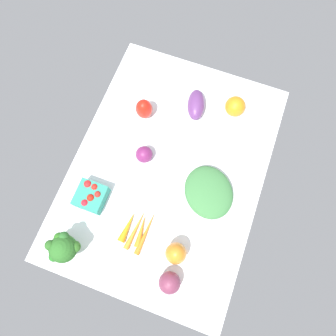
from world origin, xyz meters
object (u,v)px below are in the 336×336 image
leafy_greens_clump (209,192)px  red_onion_near_basket (144,154)px  berry_basket (91,196)px  eggplant (196,105)px  bell_pepper_orange (176,253)px  broccoli_head (63,248)px  carrot_bunch (137,229)px  red_onion_center (170,283)px  bell_pepper_red (144,109)px  heirloom_tomato_orange (235,106)px

leafy_greens_clump → red_onion_near_basket: (-5.68, -29.23, 0.32)cm
berry_basket → red_onion_near_basket: size_ratio=1.61×
eggplant → leafy_greens_clump: bearing=10.9°
bell_pepper_orange → broccoli_head: 40.02cm
carrot_bunch → red_onion_center: bearing=53.6°
red_onion_center → bell_pepper_red: bearing=-151.0°
bell_pepper_orange → bell_pepper_red: 59.36cm
carrot_bunch → broccoli_head: bearing=-54.0°
red_onion_center → carrot_bunch: red_onion_center is taller
leafy_greens_clump → berry_basket: berry_basket is taller
red_onion_near_basket → broccoli_head: bearing=-16.6°
eggplant → carrot_bunch: size_ratio=0.79×
red_onion_near_basket → red_onion_center: bearing=32.1°
bell_pepper_orange → broccoli_head: (12.09, -38.05, 2.72)cm
heirloom_tomato_orange → broccoli_head: size_ratio=0.66×
red_onion_center → berry_basket: 43.75cm
leafy_greens_clump → heirloom_tomato_orange: heirloom_tomato_orange is taller
bell_pepper_red → broccoli_head: bearing=-5.5°
leafy_greens_clump → red_onion_near_basket: size_ratio=3.16×
berry_basket → bell_pepper_red: bearing=171.7°
berry_basket → bell_pepper_red: 41.62cm
bell_pepper_red → broccoli_head: 62.40cm
eggplant → bell_pepper_red: 22.08cm
bell_pepper_red → broccoli_head: size_ratio=0.79×
leafy_greens_clump → bell_pepper_red: bearing=-123.3°
bell_pepper_orange → eggplant: bearing=-168.2°
red_onion_center → red_onion_near_basket: bearing=-147.9°
heirloom_tomato_orange → bell_pepper_orange: bell_pepper_orange is taller
heirloom_tomato_orange → berry_basket: (55.87, -41.31, -1.09)cm
leafy_greens_clump → red_onion_near_basket: red_onion_near_basket is taller
red_onion_center → berry_basket: red_onion_center is taller
heirloom_tomato_orange → bell_pepper_red: (14.74, -35.30, 0.86)cm
eggplant → bell_pepper_orange: size_ratio=1.35×
bell_pepper_orange → carrot_bunch: (-3.27, -16.89, -3.96)cm
red_onion_center → carrot_bunch: size_ratio=0.44×
eggplant → broccoli_head: (72.23, -25.54, 4.32)cm
red_onion_center → carrot_bunch: bearing=-126.4°
red_onion_near_basket → carrot_bunch: (28.52, 8.10, -2.18)cm
berry_basket → heirloom_tomato_orange: bearing=143.5°
leafy_greens_clump → broccoli_head: size_ratio=1.66×
red_onion_center → bell_pepper_red: size_ratio=0.77×
red_onion_near_basket → leafy_greens_clump: bearing=79.0°
heirloom_tomato_orange → red_onion_center: bearing=-1.5°
berry_basket → bell_pepper_orange: (8.83, 38.07, 2.00)cm
heirloom_tomato_orange → bell_pepper_red: bell_pepper_red is taller
leafy_greens_clump → carrot_bunch: 31.17cm
bell_pepper_orange → carrot_bunch: size_ratio=0.58×
eggplant → heirloom_tomato_orange: bearing=90.8°
berry_basket → carrot_bunch: 21.98cm
berry_basket → bell_pepper_orange: size_ratio=1.06×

